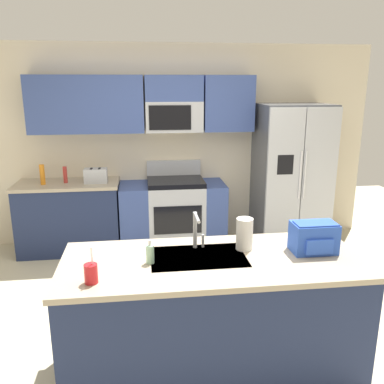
% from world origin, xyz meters
% --- Properties ---
extents(ground_plane, '(9.00, 9.00, 0.00)m').
position_xyz_m(ground_plane, '(0.00, 0.00, 0.00)').
color(ground_plane, beige).
rests_on(ground_plane, ground).
extents(kitchen_wall_unit, '(5.20, 0.43, 2.60)m').
position_xyz_m(kitchen_wall_unit, '(-0.14, 2.08, 1.47)').
color(kitchen_wall_unit, beige).
rests_on(kitchen_wall_unit, ground).
extents(back_counter, '(1.27, 0.63, 0.90)m').
position_xyz_m(back_counter, '(-1.43, 1.80, 0.45)').
color(back_counter, '#1E2A4D').
rests_on(back_counter, ground).
extents(range_oven, '(1.36, 0.61, 1.10)m').
position_xyz_m(range_oven, '(-0.11, 1.80, 0.44)').
color(range_oven, '#B7BABF').
rests_on(range_oven, ground).
extents(refrigerator, '(0.90, 0.76, 1.85)m').
position_xyz_m(refrigerator, '(1.46, 1.73, 0.93)').
color(refrigerator, '#4C4F54').
rests_on(refrigerator, ground).
extents(island_counter, '(2.14, 0.87, 0.90)m').
position_xyz_m(island_counter, '(-0.02, -0.67, 0.45)').
color(island_counter, '#1E2A4D').
rests_on(island_counter, ground).
extents(toaster, '(0.28, 0.16, 0.18)m').
position_xyz_m(toaster, '(-1.07, 1.75, 0.99)').
color(toaster, '#B7BABF').
rests_on(toaster, back_counter).
extents(pepper_mill, '(0.05, 0.05, 0.20)m').
position_xyz_m(pepper_mill, '(-1.44, 1.80, 1.00)').
color(pepper_mill, '#B2332D').
rests_on(pepper_mill, back_counter).
extents(bottle_orange, '(0.06, 0.06, 0.25)m').
position_xyz_m(bottle_orange, '(-1.70, 1.74, 1.02)').
color(bottle_orange, orange).
rests_on(bottle_orange, back_counter).
extents(sink_faucet, '(0.08, 0.21, 0.28)m').
position_xyz_m(sink_faucet, '(-0.11, -0.48, 1.07)').
color(sink_faucet, '#B7BABF').
rests_on(sink_faucet, island_counter).
extents(drink_cup_red, '(0.08, 0.08, 0.24)m').
position_xyz_m(drink_cup_red, '(-0.83, -0.93, 0.96)').
color(drink_cup_red, red).
rests_on(drink_cup_red, island_counter).
extents(soap_dispenser, '(0.06, 0.06, 0.17)m').
position_xyz_m(soap_dispenser, '(-0.46, -0.69, 0.97)').
color(soap_dispenser, '#A5D8B2').
rests_on(soap_dispenser, island_counter).
extents(paper_towel_roll, '(0.12, 0.12, 0.24)m').
position_xyz_m(paper_towel_roll, '(0.25, -0.53, 1.02)').
color(paper_towel_roll, white).
rests_on(paper_towel_roll, island_counter).
extents(backpack, '(0.32, 0.22, 0.23)m').
position_xyz_m(backpack, '(0.74, -0.64, 1.02)').
color(backpack, blue).
rests_on(backpack, island_counter).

